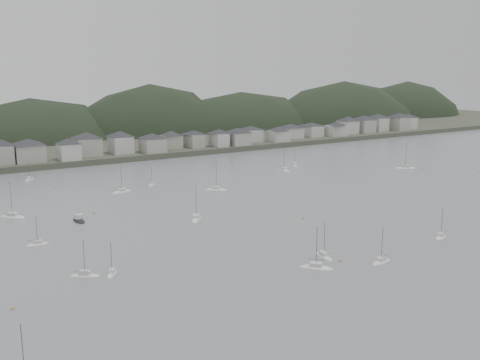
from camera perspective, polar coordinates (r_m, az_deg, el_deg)
ground at (r=147.13m, az=16.22°, el=-7.15°), size 900.00×900.00×0.00m
far_shore_land at (r=402.12m, az=-17.36°, el=4.58°), size 900.00×250.00×3.00m
forested_ridge at (r=380.77m, az=-15.50°, el=2.38°), size 851.55×103.94×102.57m
waterfront_town at (r=317.75m, az=-2.98°, el=4.70°), size 451.48×28.46×12.92m
moored_fleet at (r=184.18m, az=0.32°, el=-2.90°), size 253.74×166.42×13.68m
motor_launch_far at (r=174.96m, az=-16.79°, el=-4.13°), size 2.99×7.84×3.86m
mooring_buoys at (r=173.58m, az=2.02°, el=-3.81°), size 195.14×131.91×0.70m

